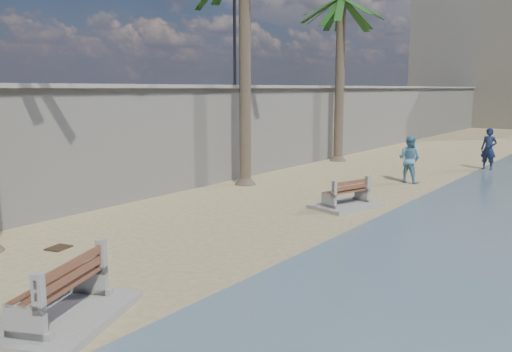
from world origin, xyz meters
The scene contains 10 objects.
ground_plane centered at (0.00, 0.00, 0.00)m, with size 140.00×140.00×0.00m, color tan.
seawall centered at (-5.20, 20.00, 1.75)m, with size 0.45×70.00×3.50m, color gray.
wall_cap centered at (-5.20, 20.00, 3.55)m, with size 0.80×70.00×0.12m, color gray.
bench_near centered at (0.83, 0.15, 0.42)m, with size 2.33×2.72×0.96m.
bench_far centered at (0.73, 9.83, 0.36)m, with size 1.81×2.23×0.81m.
palm_back centered at (-4.29, 19.04, 7.44)m, with size 5.00×5.00×8.46m.
streetlight centered at (-5.10, 12.00, 6.64)m, with size 0.28×0.28×5.12m.
person_a centered at (2.31, 20.18, 1.04)m, with size 0.75×0.51×2.07m, color #151E3A.
person_b centered at (0.69, 15.09, 0.98)m, with size 0.94×0.73×1.95m, color teal.
debris_d centered at (-2.52, 2.37, 0.01)m, with size 0.49×0.39×0.03m, color #382616.
Camera 1 is at (7.74, -4.41, 3.49)m, focal length 38.00 mm.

